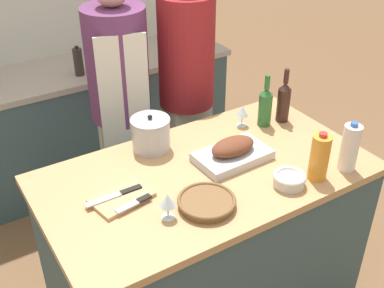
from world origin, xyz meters
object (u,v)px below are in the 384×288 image
(cutting_board, at_px, (122,198))
(juice_jug, at_px, (319,157))
(person_cook_guest, at_px, (186,85))
(wine_bottle_green, at_px, (265,106))
(mixing_bowl, at_px, (289,179))
(knife_chef, at_px, (116,195))
(roasting_pan, at_px, (233,152))
(knife_paring, at_px, (135,203))
(wine_bottle_dark, at_px, (284,101))
(wine_glass_right, at_px, (168,201))
(condiment_bottle_short, at_px, (173,37))
(wine_glass_left, at_px, (242,112))
(condiment_bottle_extra, at_px, (91,58))
(person_cook_aproned, at_px, (120,99))
(wicker_basket, at_px, (207,202))
(condiment_bottle_tall, at_px, (78,62))
(stock_pot, at_px, (151,134))
(milk_jug, at_px, (350,148))

(cutting_board, xyz_separation_m, juice_jug, (0.83, -0.33, 0.10))
(person_cook_guest, bearing_deg, wine_bottle_green, -78.86)
(mixing_bowl, xyz_separation_m, knife_chef, (-0.70, 0.32, -0.01))
(roasting_pan, distance_m, person_cook_guest, 0.82)
(juice_jug, xyz_separation_m, knife_paring, (-0.80, 0.25, -0.09))
(roasting_pan, height_order, wine_bottle_dark, wine_bottle_dark)
(wine_bottle_green, distance_m, wine_glass_right, 0.92)
(roasting_pan, xyz_separation_m, condiment_bottle_short, (0.53, 1.51, 0.02))
(wine_glass_left, height_order, knife_paring, wine_glass_left)
(mixing_bowl, bearing_deg, condiment_bottle_short, 76.35)
(condiment_bottle_extra, bearing_deg, person_cook_aproned, -94.62)
(roasting_pan, distance_m, wine_glass_right, 0.52)
(mixing_bowl, relative_size, knife_chef, 0.58)
(wicker_basket, height_order, condiment_bottle_tall, condiment_bottle_tall)
(stock_pot, bearing_deg, juice_jug, -49.88)
(condiment_bottle_extra, bearing_deg, condiment_bottle_short, 5.54)
(stock_pot, relative_size, wine_bottle_dark, 0.65)
(cutting_board, height_order, person_cook_aproned, person_cook_aproned)
(cutting_board, bearing_deg, wine_glass_left, 16.37)
(mixing_bowl, xyz_separation_m, wine_glass_left, (0.15, 0.55, 0.05))
(wine_bottle_green, xyz_separation_m, wine_glass_left, (-0.11, 0.05, -0.03))
(stock_pot, bearing_deg, person_cook_aproned, 80.90)
(juice_jug, bearing_deg, wicker_basket, 170.30)
(milk_jug, bearing_deg, wine_glass_left, 106.25)
(mixing_bowl, distance_m, wine_glass_left, 0.57)
(condiment_bottle_extra, bearing_deg, knife_chef, -107.87)
(condiment_bottle_short, distance_m, condiment_bottle_extra, 0.68)
(roasting_pan, xyz_separation_m, wine_glass_left, (0.24, 0.25, 0.04))
(knife_chef, relative_size, condiment_bottle_extra, 1.31)
(juice_jug, bearing_deg, wine_bottle_dark, 65.87)
(milk_jug, distance_m, knife_paring, 1.01)
(knife_chef, relative_size, person_cook_guest, 0.15)
(roasting_pan, distance_m, cutting_board, 0.59)
(wine_glass_right, xyz_separation_m, condiment_bottle_extra, (0.33, 1.65, -0.02))
(wicker_basket, xyz_separation_m, cutting_board, (-0.29, 0.23, -0.01))
(condiment_bottle_extra, bearing_deg, stock_pot, -96.88)
(cutting_board, xyz_separation_m, condiment_bottle_extra, (0.44, 1.44, 0.06))
(knife_paring, bearing_deg, person_cook_aproned, 68.76)
(mixing_bowl, relative_size, wine_glass_right, 1.25)
(person_cook_aproned, bearing_deg, knife_paring, -96.79)
(juice_jug, relative_size, wine_bottle_green, 0.82)
(condiment_bottle_tall, bearing_deg, person_cook_aproned, -84.04)
(wine_bottle_green, bearing_deg, knife_paring, -163.89)
(roasting_pan, relative_size, condiment_bottle_tall, 1.80)
(juice_jug, distance_m, wine_bottle_dark, 0.55)
(wine_glass_right, relative_size, knife_chef, 0.47)
(person_cook_guest, bearing_deg, stock_pot, -136.92)
(mixing_bowl, distance_m, juice_jug, 0.17)
(knife_chef, bearing_deg, mixing_bowl, -24.54)
(roasting_pan, xyz_separation_m, stock_pot, (-0.28, 0.30, 0.04))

